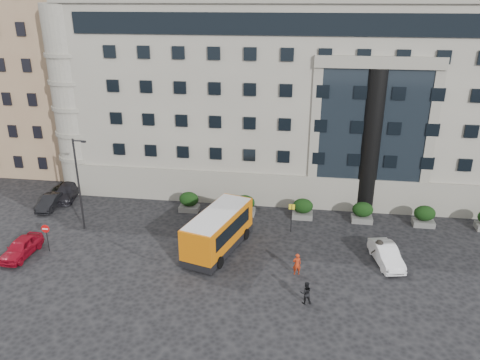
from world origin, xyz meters
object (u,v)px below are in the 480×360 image
object	(u,v)px
parked_car_d	(72,185)
white_taxi	(386,255)
street_lamp	(79,181)
red_truck	(123,162)
no_entry_sign	(46,233)
hedge_a	(189,201)
pedestrian_c	(379,250)
hedge_b	(245,205)
bus_stop_sign	(292,213)
hedge_c	(303,208)
parked_car_c	(67,192)
hedge_e	(424,216)
minibus	(218,229)
pedestrian_a	(297,264)
pedestrian_b	(306,293)
parked_car_a	(21,247)
parked_car_b	(50,202)
hedge_d	(362,212)

from	to	relation	value
parked_car_d	white_taxi	xyz separation A→B (m)	(29.70, -9.72, 0.04)
street_lamp	red_truck	xyz separation A→B (m)	(-1.60, 12.95, -2.92)
white_taxi	parked_car_d	bearing A→B (deg)	149.60
no_entry_sign	hedge_a	bearing A→B (deg)	44.48
street_lamp	pedestrian_c	world-z (taller)	street_lamp
hedge_b	red_truck	world-z (taller)	red_truck
bus_stop_sign	hedge_a	bearing A→B (deg)	163.58
hedge_b	hedge_c	bearing A→B (deg)	0.00
hedge_c	parked_car_c	size ratio (longest dim) A/B	0.39
hedge_b	pedestrian_c	distance (m)	12.72
hedge_e	minibus	world-z (taller)	minibus
bus_stop_sign	white_taxi	size ratio (longest dim) A/B	0.59
minibus	white_taxi	size ratio (longest dim) A/B	1.85
no_entry_sign	pedestrian_a	distance (m)	19.21
pedestrian_b	hedge_b	bearing A→B (deg)	-76.78
hedge_b	parked_car_a	distance (m)	18.63
minibus	parked_car_c	xyz separation A→B (m)	(-16.57, 7.64, -1.04)
hedge_e	pedestrian_c	distance (m)	7.91
street_lamp	white_taxi	size ratio (longest dim) A/B	1.86
hedge_a	parked_car_b	size ratio (longest dim) A/B	0.48
hedge_b	minibus	xyz separation A→B (m)	(-1.20, -6.57, 0.80)
hedge_b	minibus	distance (m)	6.72
parked_car_c	hedge_d	bearing A→B (deg)	-11.08
hedge_c	street_lamp	size ratio (longest dim) A/B	0.23
hedge_c	parked_car_a	world-z (taller)	hedge_c
no_entry_sign	parked_car_c	xyz separation A→B (m)	(-3.57, 9.91, -0.96)
hedge_e	parked_car_d	distance (m)	33.93
parked_car_c	pedestrian_b	size ratio (longest dim) A/B	3.03
hedge_a	parked_car_b	xyz separation A→B (m)	(-13.00, -1.33, -0.30)
hedge_d	hedge_e	distance (m)	5.20
hedge_a	hedge_c	world-z (taller)	same
hedge_b	pedestrian_b	xyz separation A→B (m)	(5.67, -12.56, -0.15)
hedge_e	parked_car_c	distance (m)	33.38
parked_car_d	pedestrian_a	distance (m)	26.19
hedge_d	parked_car_d	xyz separation A→B (m)	(-28.60, 2.92, -0.26)
hedge_b	pedestrian_c	world-z (taller)	hedge_b
hedge_b	pedestrian_c	size ratio (longest dim) A/B	1.09
street_lamp	parked_car_d	bearing A→B (deg)	123.24
hedge_e	parked_car_c	bearing A→B (deg)	178.16
minibus	parked_car_b	world-z (taller)	minibus
minibus	parked_car_c	distance (m)	18.27
pedestrian_a	red_truck	bearing A→B (deg)	-55.73
hedge_a	parked_car_c	bearing A→B (deg)	175.12
bus_stop_sign	hedge_b	bearing A→B (deg)	146.93
pedestrian_a	pedestrian_b	xyz separation A→B (m)	(0.68, -3.30, -0.05)
white_taxi	hedge_b	bearing A→B (deg)	137.12
bus_stop_sign	hedge_c	bearing A→B (deg)	72.18
red_truck	parked_car_d	size ratio (longest dim) A/B	1.11
hedge_e	pedestrian_b	bearing A→B (deg)	-128.33
bus_stop_sign	minibus	distance (m)	6.66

